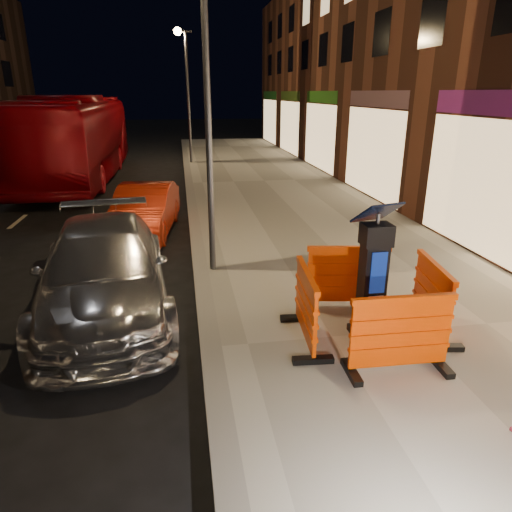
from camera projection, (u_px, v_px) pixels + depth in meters
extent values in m
plane|color=black|center=(211.00, 356.00, 6.42)|extent=(120.00, 120.00, 0.00)
cube|color=gray|center=(411.00, 334.00, 6.85)|extent=(6.00, 60.00, 0.15)
cube|color=slate|center=(211.00, 352.00, 6.40)|extent=(0.30, 60.00, 0.15)
cube|color=black|center=(373.00, 275.00, 6.38)|extent=(0.66, 0.66, 1.88)
cube|color=#EB4000|center=(400.00, 335.00, 5.64)|extent=(1.36, 0.59, 1.05)
cube|color=#EB4000|center=(347.00, 277.00, 7.41)|extent=(1.42, 0.77, 1.05)
cube|color=#EB4000|center=(306.00, 307.00, 6.38)|extent=(0.66, 1.39, 1.05)
cube|color=#EB4000|center=(432.00, 297.00, 6.67)|extent=(0.75, 1.41, 1.05)
imported|color=#AAAAAE|center=(109.00, 309.00, 7.81)|extent=(2.58, 5.18, 1.45)
imported|color=#9B1E0A|center=(147.00, 233.00, 12.01)|extent=(1.78, 3.96, 1.26)
imported|color=maroon|center=(82.00, 179.00, 19.48)|extent=(2.91, 12.20, 3.39)
cylinder|color=#3F3F44|center=(208.00, 113.00, 8.18)|extent=(0.12, 0.12, 6.00)
cylinder|color=#3F3F44|center=(188.00, 100.00, 22.10)|extent=(0.12, 0.12, 6.00)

